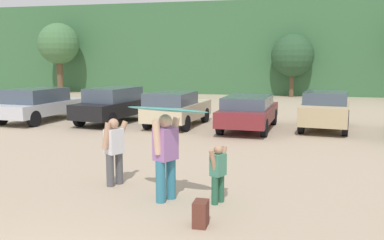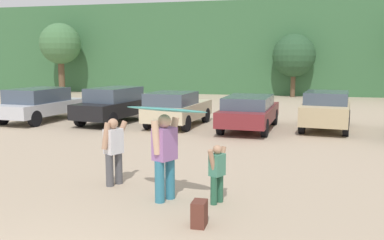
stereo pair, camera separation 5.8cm
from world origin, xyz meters
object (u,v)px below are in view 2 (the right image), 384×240
person_child (217,171)px  surfboard_teal (165,110)px  parked_car_silver (40,104)px  parked_car_tan (326,109)px  backpack_dropped (199,214)px  parked_car_champagne (177,108)px  parked_car_maroon (249,111)px  parked_car_black (114,104)px  person_companion (114,148)px  person_adult (165,152)px

person_child → surfboard_teal: 1.59m
parked_car_silver → parked_car_tan: parked_car_tan is taller
surfboard_teal → backpack_dropped: 2.17m
parked_car_silver → parked_car_champagne: parked_car_silver is taller
parked_car_maroon → person_child: parked_car_maroon is taller
parked_car_black → backpack_dropped: size_ratio=9.97×
parked_car_maroon → person_companion: person_companion is taller
parked_car_silver → person_adult: person_adult is taller
parked_car_tan → surfboard_teal: size_ratio=2.22×
parked_car_silver → backpack_dropped: 14.37m
parked_car_tan → person_adult: size_ratio=2.40×
parked_car_champagne → person_companion: bearing=-168.2°
parked_car_champagne → parked_car_maroon: (3.11, -0.16, -0.03)m
parked_car_maroon → person_child: bearing=-174.1°
backpack_dropped → parked_car_maroon: bearing=91.2°
parked_car_tan → person_child: size_ratio=3.58×
parked_car_black → surfboard_teal: 11.17m
parked_car_tan → parked_car_champagne: bearing=103.3°
parked_car_black → person_child: 11.48m
parked_car_tan → person_adult: (-3.80, -9.93, 0.17)m
parked_car_tan → person_companion: (-5.25, -9.17, 0.03)m
parked_car_black → person_companion: parked_car_black is taller
parked_car_tan → backpack_dropped: bearing=173.0°
parked_car_silver → person_companion: person_companion is taller
person_companion → backpack_dropped: bearing=168.2°
parked_car_champagne → person_companion: person_companion is taller
person_adult → backpack_dropped: (0.98, -1.16, -0.78)m
person_adult → surfboard_teal: bearing=142.0°
parked_car_tan → person_child: parked_car_tan is taller
parked_car_black → person_child: parked_car_black is taller
surfboard_teal → person_adult: bearing=-48.5°
parked_car_champagne → parked_car_maroon: size_ratio=0.86×
parked_car_champagne → parked_car_tan: bearing=-78.4°
person_child → parked_car_champagne: bearing=-43.2°
parked_car_champagne → person_companion: 8.58m
parked_car_silver → parked_car_maroon: (9.67, -0.12, -0.06)m
person_child → parked_car_black: bearing=-29.5°
parked_car_silver → parked_car_tan: (12.72, 0.68, 0.01)m
parked_car_silver → parked_car_tan: size_ratio=1.09×
parked_car_black → person_companion: bearing=-146.8°
person_adult → person_child: (1.06, 0.08, -0.33)m
parked_car_black → parked_car_maroon: 6.14m
parked_car_tan → parked_car_black: bearing=99.4°
parked_car_maroon → surfboard_teal: size_ratio=2.48×
parked_car_black → parked_car_tan: parked_car_black is taller
parked_car_tan → surfboard_teal: 10.77m
parked_car_champagne → parked_car_maroon: parked_car_champagne is taller
parked_car_maroon → person_companion: (-2.21, -8.37, 0.10)m
parked_car_black → backpack_dropped: (6.34, -10.75, -0.63)m
parked_car_champagne → parked_car_tan: (6.15, 0.64, 0.04)m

